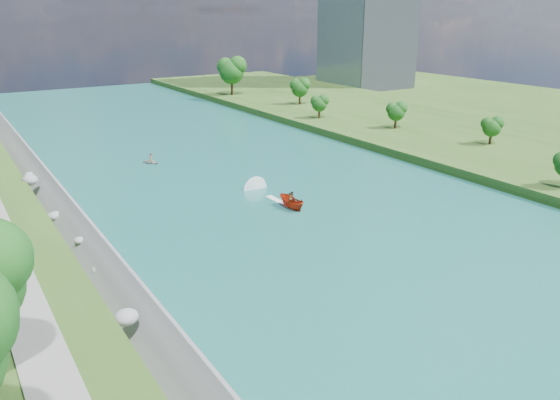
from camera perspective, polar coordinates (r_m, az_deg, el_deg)
ground at (r=58.65m, az=7.98°, el=-4.38°), size 260.00×260.00×0.00m
river_water at (r=73.90m, az=-2.00°, el=0.88°), size 55.00×240.00×0.10m
berm_east at (r=106.65m, az=21.70°, el=5.67°), size 44.00×240.00×1.50m
riprap_bank at (r=64.32m, az=-21.96°, el=-1.74°), size 4.46×236.00×4.36m
trees_east at (r=105.37m, az=10.70°, el=9.82°), size 15.74×136.22×11.87m
motorboat at (r=68.52m, az=0.52°, el=0.07°), size 3.60×18.95×2.18m
raft at (r=89.75m, az=-13.30°, el=3.97°), size 3.09×3.52×1.63m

